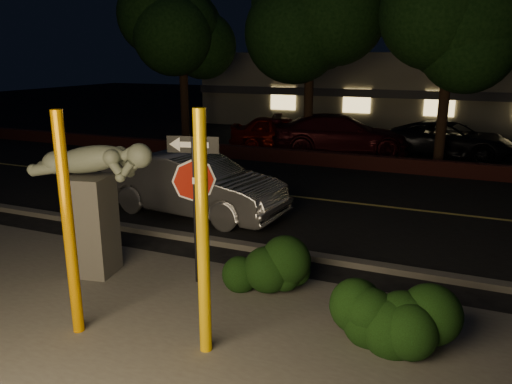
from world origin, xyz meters
TOP-DOWN VIEW (x-y plane):
  - ground at (0.00, 10.00)m, footprint 90.00×90.00m
  - patio at (0.00, -1.00)m, footprint 14.00×6.00m
  - road at (0.00, 7.00)m, footprint 80.00×8.00m
  - lane_marking at (0.00, 7.00)m, footprint 80.00×0.12m
  - curb at (0.00, 2.90)m, footprint 80.00×0.25m
  - brick_wall at (0.00, 11.30)m, footprint 40.00×0.35m
  - parking_lot at (0.00, 17.00)m, footprint 40.00×12.00m
  - building at (0.00, 24.99)m, footprint 22.00×10.20m
  - tree_far_a at (-8.00, 13.00)m, footprint 4.60×4.60m
  - yellow_pole_left at (-1.51, -0.94)m, footprint 0.16×0.16m
  - yellow_pole_right at (0.40, -0.65)m, footprint 0.16×0.16m
  - signpost at (-0.75, 1.14)m, footprint 0.85×0.23m
  - sculpture at (-2.59, 0.77)m, footprint 2.28×1.00m
  - hedge_center at (0.57, 1.44)m, footprint 1.96×1.33m
  - hedge_right at (2.43, 0.37)m, footprint 1.65×1.08m
  - hedge_far_right at (2.83, 0.44)m, footprint 1.50×1.04m
  - silver_sedan at (-2.74, 4.54)m, footprint 4.81×2.08m
  - parked_car_red at (-3.80, 13.71)m, footprint 4.57×2.83m
  - parked_car_darkred at (-1.31, 13.77)m, footprint 5.88×3.84m
  - parked_car_dark at (2.76, 14.91)m, footprint 5.22×3.08m

SIDE VIEW (x-z plane):
  - ground at x=0.00m, z-range 0.00..0.00m
  - road at x=0.00m, z-range 0.00..0.01m
  - parking_lot at x=0.00m, z-range 0.00..0.01m
  - patio at x=0.00m, z-range 0.00..0.02m
  - lane_marking at x=0.00m, z-range 0.02..0.02m
  - curb at x=0.00m, z-range 0.00..0.12m
  - brick_wall at x=0.00m, z-range 0.00..0.50m
  - hedge_center at x=0.57m, z-range 0.00..0.93m
  - hedge_far_right at x=2.83m, z-range 0.00..0.98m
  - hedge_right at x=2.43m, z-range 0.00..1.00m
  - parked_car_dark at x=2.76m, z-range 0.00..1.36m
  - parked_car_red at x=-3.80m, z-range 0.00..1.45m
  - silver_sedan at x=-2.74m, z-range 0.00..1.54m
  - parked_car_darkred at x=-1.31m, z-range 0.00..1.58m
  - sculpture at x=-2.59m, z-range 0.28..2.71m
  - yellow_pole_left at x=-1.51m, z-range 0.00..3.17m
  - yellow_pole_right at x=0.40m, z-range 0.00..3.24m
  - signpost at x=-0.75m, z-range 0.54..3.12m
  - building at x=0.00m, z-range 0.00..4.00m
  - tree_far_a at x=-8.00m, z-range 1.63..9.06m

